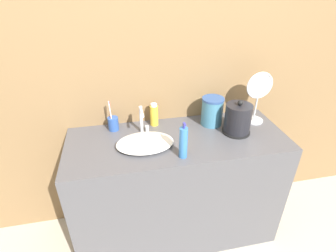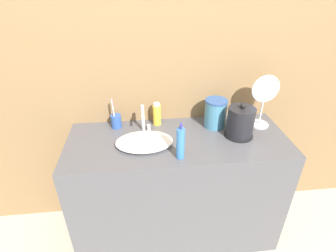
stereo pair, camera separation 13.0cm
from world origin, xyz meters
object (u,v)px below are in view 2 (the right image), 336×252
Objects in this scene: faucet at (144,118)px; water_pitcher at (215,113)px; toothbrush_cup at (116,121)px; vanity_mirror at (264,99)px; electric_kettle at (240,123)px; lotion_bottle at (180,143)px; shampoo_bottle at (157,114)px.

water_pitcher is at bearing 2.68° from faucet.
vanity_mirror reaches higher than toothbrush_cup.
electric_kettle is at bearing -48.45° from water_pitcher.
vanity_mirror reaches higher than faucet.
electric_kettle reaches higher than toothbrush_cup.
electric_kettle is 0.64× the size of vanity_mirror.
lotion_bottle is (0.19, -0.30, -0.01)m from faucet.
vanity_mirror is at bearing -4.54° from toothbrush_cup.
toothbrush_cup is 0.28m from shampoo_bottle.
shampoo_bottle is at bearing 2.28° from toothbrush_cup.
water_pitcher is (-0.31, 0.02, -0.10)m from vanity_mirror.
toothbrush_cup reaches higher than water_pitcher.
lotion_bottle is 1.15× the size of water_pitcher.
shampoo_bottle is (0.09, 0.09, -0.03)m from faucet.
electric_kettle is 0.24m from vanity_mirror.
water_pitcher is (0.29, 0.33, 0.00)m from lotion_bottle.
faucet is 0.80m from vanity_mirror.
lotion_bottle is at bearing -152.89° from vanity_mirror.
toothbrush_cup is at bearing 166.06° from electric_kettle.
lotion_bottle is (-0.41, -0.19, 0.00)m from electric_kettle.
vanity_mirror is at bearing 0.14° from faucet.
water_pitcher is at bearing 48.62° from lotion_bottle.
vanity_mirror is (0.79, 0.00, 0.10)m from faucet.
faucet is 0.82× the size of lotion_bottle.
toothbrush_cup reaches higher than shampoo_bottle.
lotion_bottle is at bearing -131.38° from water_pitcher.
lotion_bottle is 1.40× the size of shampoo_bottle.
toothbrush_cup is 0.94× the size of lotion_bottle.
vanity_mirror reaches higher than electric_kettle.
toothbrush_cup is at bearing 134.72° from lotion_bottle.
electric_kettle reaches higher than lotion_bottle.
lotion_bottle is at bearing -75.45° from shampoo_bottle.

